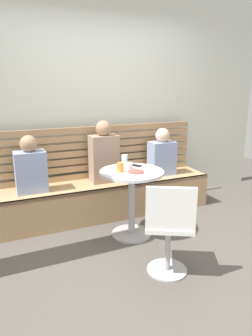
% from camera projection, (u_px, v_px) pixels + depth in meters
% --- Properties ---
extents(ground, '(8.00, 8.00, 0.00)m').
position_uv_depth(ground, '(151.00, 261.00, 2.92)').
color(ground, '#514C47').
extents(back_wall, '(5.20, 0.10, 2.90)m').
position_uv_depth(back_wall, '(94.00, 98.00, 3.99)').
color(back_wall, silver).
rests_on(back_wall, ground).
extents(booth_bench, '(2.70, 0.52, 0.44)m').
position_uv_depth(booth_bench, '(107.00, 198.00, 3.92)').
color(booth_bench, tan).
rests_on(booth_bench, ground).
extents(booth_backrest, '(2.65, 0.04, 0.67)m').
position_uv_depth(booth_backrest, '(100.00, 152.00, 3.99)').
color(booth_backrest, '#A68157').
rests_on(booth_backrest, booth_bench).
extents(cafe_table, '(0.68, 0.68, 0.74)m').
position_uv_depth(cafe_table, '(132.00, 191.00, 3.30)').
color(cafe_table, '#ADADB2').
rests_on(cafe_table, ground).
extents(white_chair, '(0.54, 0.54, 0.85)m').
position_uv_depth(white_chair, '(169.00, 226.00, 2.60)').
color(white_chair, '#ADADB2').
rests_on(white_chair, ground).
extents(person_adult, '(0.34, 0.22, 0.76)m').
position_uv_depth(person_adult, '(104.00, 155.00, 3.80)').
color(person_adult, '#9E7F6B').
rests_on(person_adult, booth_bench).
extents(person_child_left, '(0.34, 0.22, 0.63)m').
position_uv_depth(person_child_left, '(162.00, 154.00, 4.12)').
color(person_child_left, '#8C9EC6').
rests_on(person_child_left, booth_bench).
extents(person_child_middle, '(0.34, 0.22, 0.65)m').
position_uv_depth(person_child_middle, '(31.00, 167.00, 3.43)').
color(person_child_middle, '#8C9EC6').
rests_on(person_child_middle, booth_bench).
extents(cup_tumbler_orange, '(0.07, 0.07, 0.10)m').
position_uv_depth(cup_tumbler_orange, '(120.00, 167.00, 3.19)').
color(cup_tumbler_orange, orange).
rests_on(cup_tumbler_orange, cafe_table).
extents(cup_ceramic_white, '(0.08, 0.08, 0.07)m').
position_uv_depth(cup_ceramic_white, '(129.00, 166.00, 3.30)').
color(cup_ceramic_white, white).
rests_on(cup_ceramic_white, cafe_table).
extents(cup_water_clear, '(0.07, 0.07, 0.11)m').
position_uv_depth(cup_water_clear, '(125.00, 160.00, 3.49)').
color(cup_water_clear, white).
rests_on(cup_water_clear, cafe_table).
extents(plate_small, '(0.17, 0.17, 0.01)m').
position_uv_depth(plate_small, '(136.00, 172.00, 3.19)').
color(plate_small, '#DB4C42').
rests_on(plate_small, cafe_table).
extents(phone_on_table, '(0.14, 0.16, 0.01)m').
position_uv_depth(phone_on_table, '(135.00, 165.00, 3.45)').
color(phone_on_table, black).
rests_on(phone_on_table, cafe_table).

